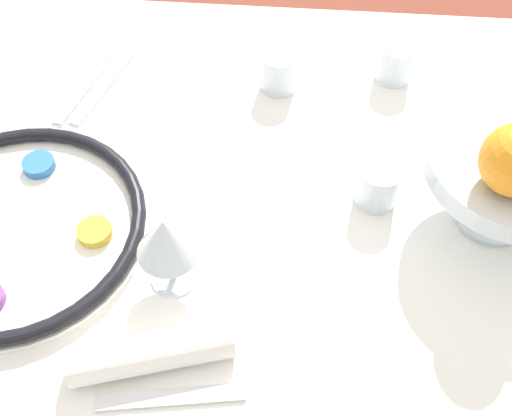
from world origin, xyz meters
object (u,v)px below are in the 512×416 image
(cup_mid, at_px, (378,185))
(napkin_roll, at_px, (152,352))
(wine_glass, at_px, (166,239))
(cup_far, at_px, (279,71))
(seder_plate, at_px, (15,227))
(cup_near, at_px, (395,62))

(cup_mid, bearing_deg, napkin_roll, -135.48)
(napkin_roll, relative_size, cup_mid, 3.00)
(wine_glass, height_order, cup_far, wine_glass)
(seder_plate, bearing_deg, cup_far, 43.90)
(napkin_roll, xyz_separation_m, cup_far, (0.12, 0.49, 0.01))
(wine_glass, bearing_deg, cup_near, 54.01)
(seder_plate, xyz_separation_m, napkin_roll, (0.22, -0.17, 0.01))
(napkin_roll, bearing_deg, cup_near, 59.84)
(napkin_roll, distance_m, cup_mid, 0.38)
(wine_glass, height_order, cup_near, wine_glass)
(wine_glass, distance_m, cup_far, 0.40)
(wine_glass, relative_size, napkin_roll, 0.64)
(seder_plate, xyz_separation_m, cup_near, (0.53, 0.37, 0.02))
(seder_plate, distance_m, wine_glass, 0.25)
(seder_plate, bearing_deg, cup_near, 34.64)
(cup_far, bearing_deg, cup_near, 11.67)
(cup_near, bearing_deg, seder_plate, -145.36)
(seder_plate, relative_size, cup_far, 5.44)
(wine_glass, xyz_separation_m, cup_near, (0.31, 0.42, -0.06))
(seder_plate, distance_m, cup_far, 0.47)
(seder_plate, height_order, cup_mid, cup_mid)
(seder_plate, distance_m, napkin_roll, 0.28)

